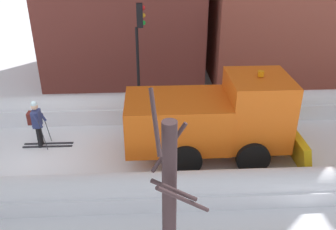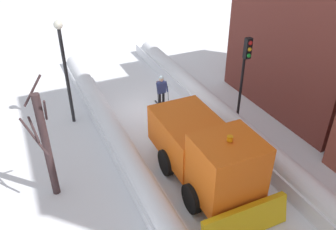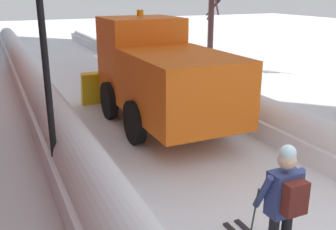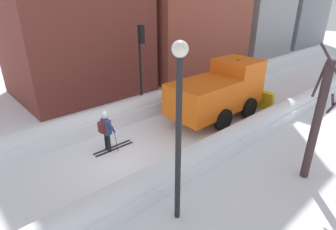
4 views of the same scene
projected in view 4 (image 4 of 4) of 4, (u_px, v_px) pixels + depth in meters
The scene contains 9 objects.
ground_plane at pixel (253, 98), 17.41m from camera, with size 80.00×80.00×0.00m, color white.
snowbank_left at pixel (221, 82), 18.99m from camera, with size 1.10×36.00×1.11m.
snowbank_right at pixel (295, 104), 15.47m from camera, with size 1.10×36.00×0.93m.
building_brick_near at pixel (74, 19), 16.96m from camera, with size 6.68×8.02×9.25m.
plow_truck at pixel (220, 91), 14.26m from camera, with size 3.20×5.98×3.12m.
skier at pixel (106, 129), 11.25m from camera, with size 0.62×1.80×1.81m.
traffic_light_pole at pixel (141, 53), 14.23m from camera, with size 0.28×0.42×4.66m.
street_lamp at pixel (179, 117), 6.89m from camera, with size 0.40×0.40×5.16m.
bare_tree_near at pixel (317, 120), 9.13m from camera, with size 1.01×1.12×4.78m.
Camera 4 is at (8.51, -4.96, 6.11)m, focal length 29.37 mm.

